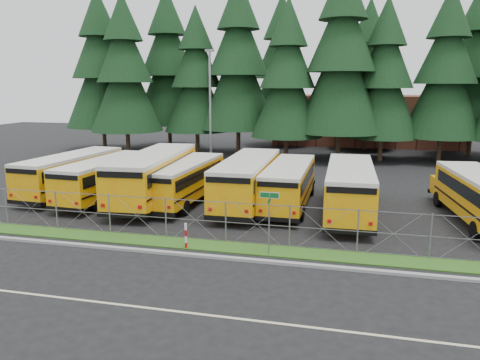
% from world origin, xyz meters
% --- Properties ---
extents(ground, '(120.00, 120.00, 0.00)m').
position_xyz_m(ground, '(0.00, 0.00, 0.00)').
color(ground, black).
rests_on(ground, ground).
extents(curb, '(50.00, 0.25, 0.12)m').
position_xyz_m(curb, '(0.00, -3.10, 0.06)').
color(curb, gray).
rests_on(curb, ground).
extents(grass_verge, '(50.00, 1.40, 0.06)m').
position_xyz_m(grass_verge, '(0.00, -1.70, 0.03)').
color(grass_verge, '#214C15').
rests_on(grass_verge, ground).
extents(road_lane_line, '(50.00, 0.12, 0.01)m').
position_xyz_m(road_lane_line, '(0.00, -8.00, 0.01)').
color(road_lane_line, beige).
rests_on(road_lane_line, ground).
extents(chainlink_fence, '(44.00, 0.10, 2.00)m').
position_xyz_m(chainlink_fence, '(0.00, -1.00, 1.00)').
color(chainlink_fence, gray).
rests_on(chainlink_fence, ground).
extents(brick_building, '(22.00, 10.00, 6.00)m').
position_xyz_m(brick_building, '(6.00, 40.00, 3.00)').
color(brick_building, brown).
rests_on(brick_building, ground).
extents(bus_0, '(3.21, 10.57, 2.73)m').
position_xyz_m(bus_0, '(-13.59, 6.30, 1.37)').
color(bus_0, orange).
rests_on(bus_0, ground).
extents(bus_1, '(2.96, 10.23, 2.65)m').
position_xyz_m(bus_1, '(-10.61, 5.51, 1.33)').
color(bus_1, orange).
rests_on(bus_1, ground).
extents(bus_2, '(3.72, 12.15, 3.14)m').
position_xyz_m(bus_2, '(-7.41, 5.73, 1.57)').
color(bus_2, orange).
rests_on(bus_2, ground).
extents(bus_3, '(2.79, 10.12, 2.63)m').
position_xyz_m(bus_3, '(-5.41, 5.88, 1.32)').
color(bus_3, orange).
rests_on(bus_3, ground).
extents(bus_4, '(2.82, 11.25, 2.94)m').
position_xyz_m(bus_4, '(-1.50, 6.17, 1.47)').
color(bus_4, orange).
rests_on(bus_4, ground).
extents(bus_5, '(2.40, 10.14, 2.66)m').
position_xyz_m(bus_5, '(1.00, 6.33, 1.33)').
color(bus_5, orange).
rests_on(bus_5, ground).
extents(bus_6, '(2.78, 11.03, 2.88)m').
position_xyz_m(bus_6, '(4.56, 5.38, 1.44)').
color(bus_6, orange).
rests_on(bus_6, ground).
extents(bus_east, '(3.55, 10.58, 2.72)m').
position_xyz_m(bus_east, '(11.25, 5.22, 1.36)').
color(bus_east, orange).
rests_on(bus_east, ground).
extents(street_sign, '(0.84, 0.55, 2.81)m').
position_xyz_m(street_sign, '(1.25, -2.14, 2.03)').
color(street_sign, gray).
rests_on(street_sign, ground).
extents(striped_bollard, '(0.11, 0.11, 1.20)m').
position_xyz_m(striped_bollard, '(-2.52, -2.28, 0.60)').
color(striped_bollard, '#B20C0C').
rests_on(striped_bollard, ground).
extents(light_standard, '(0.70, 0.35, 10.14)m').
position_xyz_m(light_standard, '(-7.12, 16.52, 5.50)').
color(light_standard, gray).
rests_on(light_standard, ground).
extents(conifer_0, '(8.01, 8.01, 17.71)m').
position_xyz_m(conifer_0, '(-23.11, 27.01, 8.85)').
color(conifer_0, black).
rests_on(conifer_0, ground).
extents(conifer_1, '(7.55, 7.55, 16.69)m').
position_xyz_m(conifer_1, '(-18.94, 24.61, 8.35)').
color(conifer_1, black).
rests_on(conifer_1, ground).
extents(conifer_2, '(7.04, 7.04, 15.57)m').
position_xyz_m(conifer_2, '(-12.09, 27.66, 7.79)').
color(conifer_2, black).
rests_on(conifer_2, ground).
extents(conifer_3, '(8.27, 8.27, 18.28)m').
position_xyz_m(conifer_3, '(-7.37, 27.35, 9.14)').
color(conifer_3, black).
rests_on(conifer_3, ground).
extents(conifer_4, '(6.99, 6.99, 15.45)m').
position_xyz_m(conifer_4, '(-1.80, 24.58, 7.73)').
color(conifer_4, black).
rests_on(conifer_4, ground).
extents(conifer_5, '(8.49, 8.49, 18.78)m').
position_xyz_m(conifer_5, '(3.20, 25.11, 9.39)').
color(conifer_5, black).
rests_on(conifer_5, ground).
extents(conifer_6, '(6.99, 6.99, 15.46)m').
position_xyz_m(conifer_6, '(7.25, 26.05, 7.73)').
color(conifer_6, black).
rests_on(conifer_6, ground).
extents(conifer_7, '(7.39, 7.39, 16.35)m').
position_xyz_m(conifer_7, '(12.70, 26.53, 8.17)').
color(conifer_7, black).
rests_on(conifer_7, ground).
extents(conifer_10, '(8.32, 8.32, 18.41)m').
position_xyz_m(conifer_10, '(-16.86, 31.40, 9.20)').
color(conifer_10, black).
rests_on(conifer_10, ground).
extents(conifer_11, '(8.05, 8.05, 17.81)m').
position_xyz_m(conifer_11, '(-4.09, 35.34, 8.90)').
color(conifer_11, black).
rests_on(conifer_11, ground).
extents(conifer_12, '(7.52, 7.52, 16.64)m').
position_xyz_m(conifer_12, '(5.85, 33.92, 8.32)').
color(conifer_12, black).
rests_on(conifer_12, ground).
extents(conifer_13, '(8.00, 8.00, 17.70)m').
position_xyz_m(conifer_13, '(16.39, 31.34, 8.85)').
color(conifer_13, black).
rests_on(conifer_13, ground).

